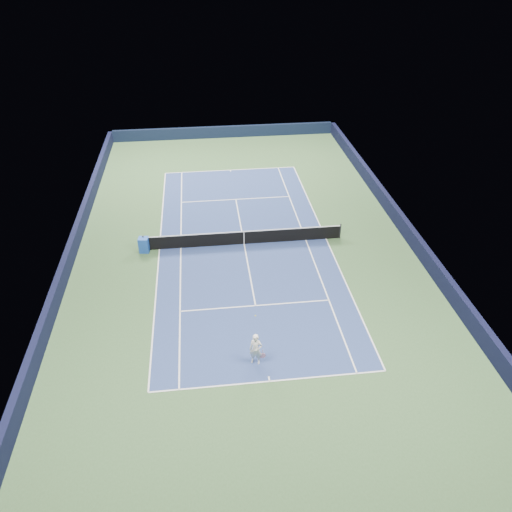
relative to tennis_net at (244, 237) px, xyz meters
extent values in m
plane|color=#34532D|center=(0.00, 0.00, -0.50)|extent=(40.00, 40.00, 0.00)
cube|color=black|center=(0.00, 19.82, 0.05)|extent=(22.00, 0.35, 1.10)
cube|color=black|center=(10.82, 0.00, 0.05)|extent=(0.35, 40.00, 1.10)
cube|color=black|center=(-10.82, 0.00, 0.05)|extent=(0.35, 40.00, 1.10)
cube|color=navy|center=(0.00, 0.00, -0.50)|extent=(10.97, 23.77, 0.01)
cube|color=white|center=(0.00, 11.88, -0.50)|extent=(10.97, 0.08, 0.00)
cube|color=white|center=(0.00, -11.88, -0.50)|extent=(10.97, 0.08, 0.00)
cube|color=white|center=(5.49, 0.00, -0.50)|extent=(0.08, 23.77, 0.00)
cube|color=white|center=(-5.49, 0.00, -0.50)|extent=(0.08, 23.77, 0.00)
cube|color=white|center=(4.12, 0.00, -0.50)|extent=(0.08, 23.77, 0.00)
cube|color=white|center=(-4.12, 0.00, -0.50)|extent=(0.08, 23.77, 0.00)
cube|color=white|center=(0.00, 6.40, -0.50)|extent=(8.23, 0.08, 0.00)
cube|color=white|center=(0.00, -6.40, -0.50)|extent=(8.23, 0.08, 0.00)
cube|color=white|center=(0.00, 0.00, -0.50)|extent=(0.08, 12.80, 0.00)
cube|color=white|center=(0.00, 11.73, -0.50)|extent=(0.08, 0.30, 0.00)
cube|color=white|center=(0.00, -11.73, -0.50)|extent=(0.08, 0.30, 0.00)
cylinder|color=black|center=(-6.40, 0.00, 0.03)|extent=(0.10, 0.10, 1.07)
cylinder|color=black|center=(6.40, 0.00, 0.03)|extent=(0.10, 0.10, 1.07)
cube|color=black|center=(0.00, 0.00, -0.05)|extent=(12.80, 0.03, 0.91)
cube|color=white|center=(0.00, 0.00, 0.44)|extent=(12.80, 0.04, 0.06)
cube|color=white|center=(0.00, 0.00, -0.05)|extent=(0.05, 0.04, 0.91)
cube|color=#1C49AC|center=(-6.40, -0.14, 0.00)|extent=(0.67, 0.63, 1.00)
cube|color=white|center=(-6.11, -0.14, -0.05)|extent=(0.08, 0.44, 0.45)
imported|color=white|center=(-0.49, -10.62, 0.35)|extent=(0.71, 0.58, 1.69)
cylinder|color=pink|center=(-0.17, -10.67, 0.20)|extent=(0.03, 0.03, 0.28)
cylinder|color=black|center=(-0.17, -10.67, -0.04)|extent=(0.28, 0.02, 0.28)
cylinder|color=pink|center=(-0.17, -10.67, -0.04)|extent=(0.30, 0.03, 0.30)
sphere|color=gold|center=(-0.39, -9.62, 1.55)|extent=(0.07, 0.07, 0.07)
camera|label=1|loc=(-2.49, -27.51, 16.92)|focal=35.00mm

